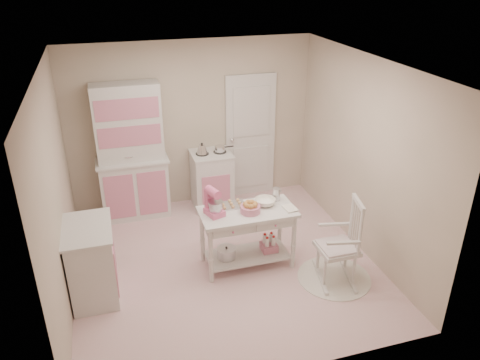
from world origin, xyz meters
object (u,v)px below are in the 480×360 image
hutch (131,153)px  stand_mixer (214,202)px  base_cabinet (92,262)px  rocking_chair (338,241)px  work_table (247,238)px  stove (212,180)px  bread_basket (250,209)px

hutch → stand_mixer: bearing=-64.2°
hutch → base_cabinet: bearing=-109.9°
stand_mixer → hutch: bearing=97.0°
rocking_chair → work_table: size_ratio=0.92×
hutch → stove: hutch is taller
hutch → rocking_chair: size_ratio=1.89×
stove → hutch: bearing=177.6°
rocking_chair → bread_basket: (-0.94, 0.56, 0.30)m
hutch → work_table: size_ratio=1.73×
work_table → bread_basket: (0.02, -0.05, 0.45)m
hutch → work_table: hutch is taller
stove → rocking_chair: (1.02, -2.31, 0.09)m
stove → rocking_chair: size_ratio=0.84×
stove → stand_mixer: stand_mixer is taller
hutch → bread_basket: hutch is taller
stove → base_cabinet: same height
stove → bread_basket: (0.08, -1.75, 0.39)m
stove → bread_basket: 1.80m
rocking_chair → work_table: bearing=159.9°
stove → work_table: stove is taller
stove → bread_basket: bearing=-87.5°
base_cabinet → rocking_chair: size_ratio=0.84×
hutch → base_cabinet: 2.01m
base_cabinet → work_table: bearing=1.7°
base_cabinet → bread_basket: size_ratio=3.68×
stove → rocking_chair: rocking_chair is taller
hutch → stand_mixer: (0.84, -1.73, -0.07)m
base_cabinet → bread_basket: base_cabinet is taller
base_cabinet → stand_mixer: bearing=3.0°
rocking_chair → work_table: 1.14m
bread_basket → stand_mixer: bearing=171.0°
base_cabinet → bread_basket: 1.97m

